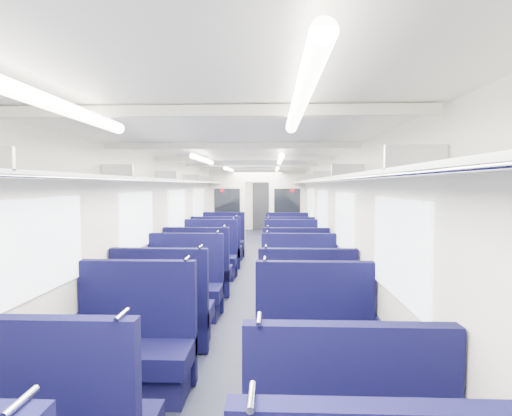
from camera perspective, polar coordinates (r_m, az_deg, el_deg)
name	(u,v)px	position (r m, az deg, el deg)	size (l,w,h in m)	color
floor	(251,277)	(8.50, -0.73, -9.67)	(2.80, 18.00, 0.01)	black
ceiling	(251,163)	(8.30, -0.74, 6.35)	(2.80, 18.00, 0.01)	white
wall_left	(183,220)	(8.51, -10.20, -1.70)	(0.02, 18.00, 2.35)	beige
dado_left	(184,260)	(8.61, -10.04, -7.17)	(0.03, 17.90, 0.70)	black
wall_right	(319,221)	(8.37, 8.89, -1.77)	(0.02, 18.00, 2.35)	beige
dado_right	(318,261)	(8.48, 8.74, -7.33)	(0.03, 17.90, 0.70)	black
wall_far	(262,202)	(17.30, 0.80, 0.83)	(2.80, 0.02, 2.35)	beige
luggage_rack_left	(192,182)	(8.44, -9.01, 3.70)	(0.36, 17.40, 0.18)	#B2B5BA
luggage_rack_right	(310,181)	(8.32, 7.66, 3.72)	(0.36, 17.40, 0.18)	#B2B5BA
windows	(250,210)	(7.85, -0.91, -0.27)	(2.78, 15.60, 0.75)	white
ceiling_fittings	(250,165)	(8.04, -0.84, 6.02)	(2.70, 16.06, 0.11)	silver
end_door	(262,206)	(17.25, 0.80, 0.24)	(0.75, 0.06, 2.00)	black
bulkhead	(257,208)	(11.87, 0.15, 0.01)	(2.80, 0.10, 2.35)	silver
seat_6	(133,352)	(4.08, -16.85, -18.81)	(1.10, 0.61, 1.23)	#0A0A32
seat_7	(316,355)	(3.91, 8.45, -19.71)	(1.10, 0.61, 1.23)	#0A0A32
seat_8	(164,316)	(5.00, -12.86, -14.54)	(1.10, 0.61, 1.23)	#0A0A32
seat_9	(306,316)	(4.90, 7.06, -14.87)	(1.10, 0.61, 1.23)	#0A0A32
seat_10	(184,291)	(6.05, -10.05, -11.38)	(1.10, 0.61, 1.23)	#0A0A32
seat_11	(299,291)	(5.98, 6.13, -11.52)	(1.10, 0.61, 1.23)	#0A0A32
seat_12	(198,274)	(7.13, -8.09, -9.11)	(1.10, 0.61, 1.23)	#0A0A32
seat_13	(295,275)	(7.02, 5.53, -9.30)	(1.10, 0.61, 1.23)	#0A0A32
seat_14	(210,260)	(8.37, -6.51, -7.26)	(1.10, 0.61, 1.23)	#0A0A32
seat_15	(291,260)	(8.32, 4.99, -7.31)	(1.10, 0.61, 1.23)	#0A0A32
seat_16	(217,252)	(9.38, -5.55, -6.12)	(1.10, 0.61, 1.23)	#0A0A32
seat_17	(289,252)	(9.26, 4.71, -6.24)	(1.10, 0.61, 1.23)	#0A0A32
seat_18	(223,244)	(10.57, -4.65, -5.06)	(1.10, 0.61, 1.23)	#0A0A32
seat_19	(287,245)	(10.40, 4.43, -5.19)	(1.10, 0.61, 1.23)	#0A0A32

